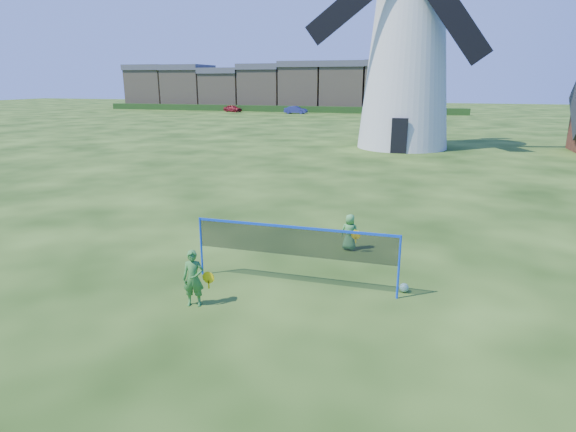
% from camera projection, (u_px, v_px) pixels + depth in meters
% --- Properties ---
extents(ground, '(220.00, 220.00, 0.00)m').
position_uv_depth(ground, '(275.00, 276.00, 12.36)').
color(ground, black).
rests_on(ground, ground).
extents(windmill, '(14.10, 6.69, 19.96)m').
position_uv_depth(windmill, '(407.00, 51.00, 34.45)').
color(windmill, silver).
rests_on(windmill, ground).
extents(badminton_net, '(5.05, 0.05, 1.55)m').
position_uv_depth(badminton_net, '(294.00, 242.00, 11.44)').
color(badminton_net, blue).
rests_on(badminton_net, ground).
extents(player_girl, '(0.69, 0.42, 1.31)m').
position_uv_depth(player_girl, '(193.00, 278.00, 10.55)').
color(player_girl, '#387D32').
rests_on(player_girl, ground).
extents(player_boy, '(0.64, 0.43, 1.10)m').
position_uv_depth(player_boy, '(350.00, 232.00, 14.12)').
color(player_boy, '#4C9B4B').
rests_on(player_boy, ground).
extents(play_ball, '(0.22, 0.22, 0.22)m').
position_uv_depth(play_ball, '(404.00, 288.00, 11.37)').
color(play_ball, green).
rests_on(play_ball, ground).
extents(terraced_houses, '(51.32, 8.40, 8.23)m').
position_uv_depth(terraced_houses, '(261.00, 87.00, 84.82)').
color(terraced_houses, gray).
rests_on(terraced_houses, ground).
extents(hedge, '(62.00, 0.80, 1.00)m').
position_uv_depth(hedge, '(273.00, 109.00, 79.10)').
color(hedge, '#193814').
rests_on(hedge, ground).
extents(car_left, '(3.60, 2.43, 1.14)m').
position_uv_depth(car_left, '(233.00, 108.00, 78.67)').
color(car_left, maroon).
rests_on(car_left, ground).
extents(car_right, '(3.60, 1.31, 1.18)m').
position_uv_depth(car_right, '(296.00, 110.00, 74.17)').
color(car_right, navy).
rests_on(car_right, ground).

